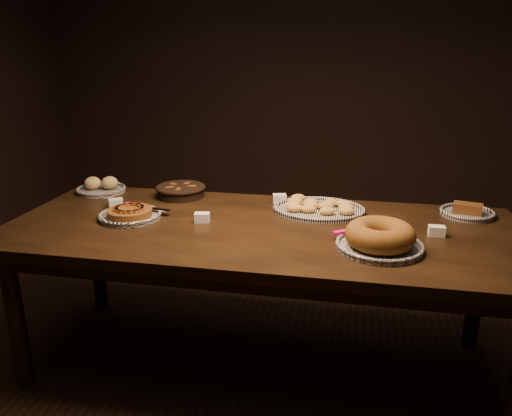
% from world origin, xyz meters
% --- Properties ---
extents(ground, '(5.00, 5.00, 0.00)m').
position_xyz_m(ground, '(0.00, 0.00, 0.00)').
color(ground, black).
rests_on(ground, ground).
extents(buffet_table, '(2.40, 1.00, 0.75)m').
position_xyz_m(buffet_table, '(0.00, 0.00, 0.68)').
color(buffet_table, black).
rests_on(buffet_table, ground).
extents(apple_tart_plate, '(0.33, 0.30, 0.06)m').
position_xyz_m(apple_tart_plate, '(-0.65, -0.02, 0.77)').
color(apple_tart_plate, white).
rests_on(apple_tart_plate, buffet_table).
extents(madeleine_platter, '(0.46, 0.37, 0.05)m').
position_xyz_m(madeleine_platter, '(0.24, 0.26, 0.77)').
color(madeleine_platter, black).
rests_on(madeleine_platter, buffet_table).
extents(bundt_cake_plate, '(0.38, 0.40, 0.11)m').
position_xyz_m(bundt_cake_plate, '(0.53, -0.18, 0.80)').
color(bundt_cake_plate, black).
rests_on(bundt_cake_plate, buffet_table).
extents(croissant_basket, '(0.33, 0.33, 0.07)m').
position_xyz_m(croissant_basket, '(-0.53, 0.38, 0.79)').
color(croissant_basket, black).
rests_on(croissant_basket, buffet_table).
extents(bread_roll_plate, '(0.28, 0.28, 0.09)m').
position_xyz_m(bread_roll_plate, '(-1.01, 0.39, 0.78)').
color(bread_roll_plate, white).
rests_on(bread_roll_plate, buffet_table).
extents(loaf_plate, '(0.26, 0.26, 0.06)m').
position_xyz_m(loaf_plate, '(0.97, 0.35, 0.77)').
color(loaf_plate, black).
rests_on(loaf_plate, buffet_table).
extents(tent_cards, '(1.65, 0.45, 0.04)m').
position_xyz_m(tent_cards, '(0.03, 0.10, 0.77)').
color(tent_cards, white).
rests_on(tent_cards, buffet_table).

